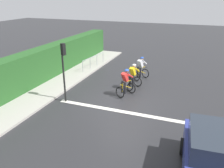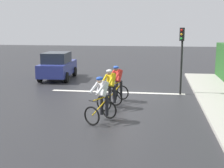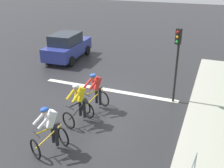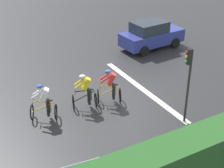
{
  "view_description": "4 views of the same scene",
  "coord_description": "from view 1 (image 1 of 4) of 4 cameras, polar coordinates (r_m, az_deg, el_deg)",
  "views": [
    {
      "loc": [
        3.54,
        -11.06,
        5.75
      ],
      "look_at": [
        -1.0,
        0.85,
        0.78
      ],
      "focal_mm": 36.89,
      "sensor_mm": 36.0,
      "label": 1
    },
    {
      "loc": [
        -2.15,
        15.03,
        3.39
      ],
      "look_at": [
        -0.1,
        1.6,
        0.88
      ],
      "focal_mm": 50.01,
      "sensor_mm": 36.0,
      "label": 2
    },
    {
      "loc": [
        -4.66,
        10.22,
        5.53
      ],
      "look_at": [
        -0.88,
        0.83,
        1.13
      ],
      "focal_mm": 42.26,
      "sensor_mm": 36.0,
      "label": 3
    },
    {
      "loc": [
        -12.33,
        7.88,
        8.26
      ],
      "look_at": [
        -0.13,
        1.02,
        0.83
      ],
      "focal_mm": 54.8,
      "sensor_mm": 36.0,
      "label": 4
    }
  ],
  "objects": [
    {
      "name": "traffic_light_near_crossing",
      "position": [
        12.86,
        -11.88,
        4.92
      ],
      "size": [
        0.25,
        0.3,
        3.34
      ],
      "color": "black",
      "rests_on": "ground"
    },
    {
      "name": "sidewalk_kerb",
      "position": [
        16.8,
        -12.61,
        0.96
      ],
      "size": [
        2.8,
        18.78,
        0.12
      ],
      "primitive_type": "cube",
      "color": "#ADA89E",
      "rests_on": "ground"
    },
    {
      "name": "hedge_wall",
      "position": [
        17.14,
        -16.28,
        4.89
      ],
      "size": [
        1.1,
        18.78,
        2.31
      ],
      "primitive_type": "cube",
      "color": "#265623",
      "rests_on": "ground"
    },
    {
      "name": "stone_wall_low",
      "position": [
        17.21,
        -15.2,
        2.16
      ],
      "size": [
        0.44,
        18.78,
        0.65
      ],
      "primitive_type": "cube",
      "color": "gray",
      "rests_on": "ground"
    },
    {
      "name": "road_marking_stop_line",
      "position": [
        12.26,
        1.59,
        -6.65
      ],
      "size": [
        7.0,
        0.3,
        0.01
      ],
      "primitive_type": "cube",
      "color": "silver",
      "rests_on": "ground"
    },
    {
      "name": "ground_plane",
      "position": [
        12.96,
        2.8,
        -5.07
      ],
      "size": [
        80.0,
        80.0,
        0.0
      ],
      "primitive_type": "plane",
      "color": "#28282B"
    },
    {
      "name": "pedestrian_railing_kerbside",
      "position": [
        19.17,
        -4.6,
        6.2
      ],
      "size": [
        0.39,
        3.27,
        1.03
      ],
      "color": "#999EA3",
      "rests_on": "ground"
    },
    {
      "name": "cyclist_lead",
      "position": [
        16.58,
        7.12,
        3.75
      ],
      "size": [
        1.09,
        1.27,
        1.66
      ],
      "color": "black",
      "rests_on": "ground"
    },
    {
      "name": "cyclist_mid",
      "position": [
        13.77,
        3.36,
        0.18
      ],
      "size": [
        1.07,
        1.27,
        1.66
      ],
      "color": "black",
      "rests_on": "ground"
    },
    {
      "name": "car_navy",
      "position": [
        8.31,
        23.5,
        -16.67
      ],
      "size": [
        2.1,
        4.21,
        1.76
      ],
      "color": "navy",
      "rests_on": "ground"
    },
    {
      "name": "cyclist_second",
      "position": [
        14.82,
        5.23,
        1.69
      ],
      "size": [
        0.99,
        1.24,
        1.66
      ],
      "color": "black",
      "rests_on": "ground"
    }
  ]
}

